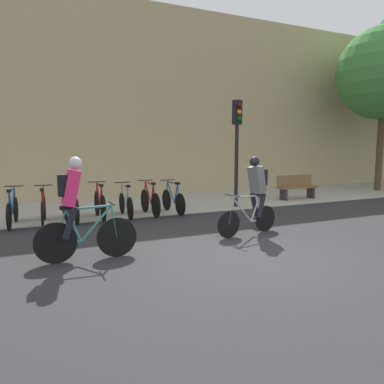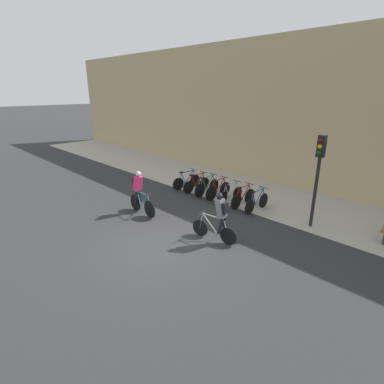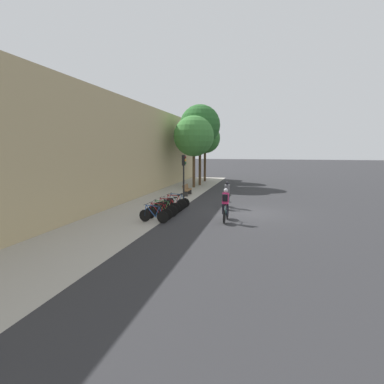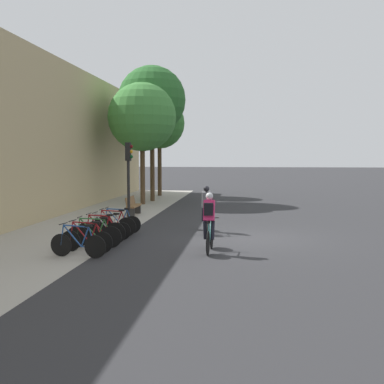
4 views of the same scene
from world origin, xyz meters
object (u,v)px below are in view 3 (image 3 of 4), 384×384
(parked_bike_5, at_px, (174,203))
(parked_bike_4, at_px, (171,206))
(parked_bike_3, at_px, (167,207))
(parked_bike_0, at_px, (154,215))
(parked_bike_6, at_px, (177,201))
(cyclist_pink, at_px, (226,204))
(parked_bike_1, at_px, (158,212))
(cyclist_grey, at_px, (227,193))
(parked_bike_2, at_px, (163,210))
(traffic_light_pole, at_px, (184,169))
(bench, at_px, (187,190))

(parked_bike_5, bearing_deg, parked_bike_4, -179.86)
(parked_bike_3, relative_size, parked_bike_4, 1.01)
(parked_bike_0, distance_m, parked_bike_6, 4.29)
(cyclist_pink, distance_m, parked_bike_1, 3.69)
(cyclist_grey, bearing_deg, parked_bike_6, 101.60)
(cyclist_pink, relative_size, parked_bike_4, 1.09)
(parked_bike_2, bearing_deg, cyclist_pink, -96.35)
(parked_bike_0, height_order, parked_bike_3, parked_bike_3)
(parked_bike_1, distance_m, parked_bike_3, 1.43)
(parked_bike_0, bearing_deg, parked_bike_4, -0.01)
(cyclist_grey, relative_size, parked_bike_6, 1.03)
(parked_bike_3, relative_size, parked_bike_6, 0.99)
(cyclist_grey, distance_m, parked_bike_1, 5.34)
(parked_bike_4, height_order, parked_bike_6, parked_bike_6)
(cyclist_pink, relative_size, traffic_light_pole, 0.53)
(parked_bike_1, distance_m, parked_bike_5, 2.86)
(bench, bearing_deg, cyclist_grey, -139.48)
(parked_bike_4, relative_size, parked_bike_5, 0.99)
(cyclist_grey, height_order, parked_bike_5, cyclist_grey)
(bench, bearing_deg, parked_bike_0, -175.60)
(parked_bike_4, bearing_deg, parked_bike_0, 179.99)
(cyclist_pink, height_order, parked_bike_2, cyclist_pink)
(parked_bike_1, xyz_separation_m, parked_bike_5, (2.86, 0.00, 0.02))
(parked_bike_2, relative_size, bench, 1.08)
(parked_bike_3, bearing_deg, parked_bike_0, -179.95)
(parked_bike_0, bearing_deg, parked_bike_1, 0.01)
(parked_bike_1, xyz_separation_m, parked_bike_2, (0.72, 0.00, 0.02))
(parked_bike_1, distance_m, parked_bike_2, 0.72)
(parked_bike_1, relative_size, bench, 1.03)
(parked_bike_6, bearing_deg, parked_bike_2, 179.99)
(parked_bike_5, bearing_deg, parked_bike_3, 179.98)
(cyclist_grey, distance_m, parked_bike_5, 3.53)
(parked_bike_1, bearing_deg, cyclist_pink, -85.10)
(parked_bike_1, xyz_separation_m, bench, (8.85, 0.74, 0.08))
(traffic_light_pole, bearing_deg, parked_bike_1, -178.29)
(cyclist_grey, height_order, parked_bike_2, cyclist_grey)
(traffic_light_pole, bearing_deg, parked_bike_5, -176.70)
(parked_bike_3, xyz_separation_m, bench, (7.42, 0.73, 0.06))
(cyclist_grey, height_order, parked_bike_4, cyclist_grey)
(parked_bike_4, distance_m, parked_bike_6, 1.43)
(bench, bearing_deg, parked_bike_5, -173.00)
(parked_bike_3, bearing_deg, parked_bike_6, -0.05)
(parked_bike_4, bearing_deg, parked_bike_5, 0.14)
(parked_bike_2, distance_m, parked_bike_3, 0.71)
(cyclist_grey, height_order, traffic_light_pole, traffic_light_pole)
(parked_bike_3, relative_size, parked_bike_5, 1.00)
(cyclist_pink, distance_m, parked_bike_6, 4.92)
(parked_bike_1, distance_m, traffic_light_pole, 6.19)
(parked_bike_5, bearing_deg, bench, 7.00)
(parked_bike_0, distance_m, parked_bike_3, 2.14)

